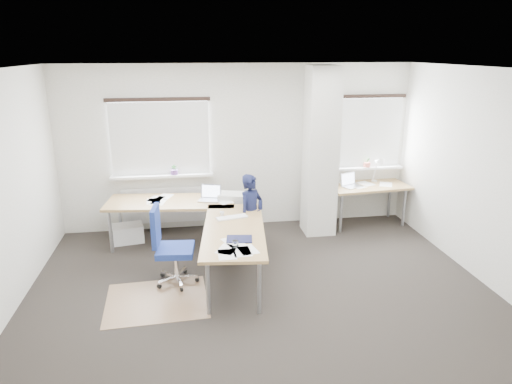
{
  "coord_description": "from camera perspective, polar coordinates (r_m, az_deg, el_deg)",
  "views": [
    {
      "loc": [
        -0.86,
        -5.15,
        3.01
      ],
      "look_at": [
        0.06,
        0.9,
        1.09
      ],
      "focal_mm": 32.0,
      "sensor_mm": 36.0,
      "label": 1
    }
  ],
  "objects": [
    {
      "name": "desk_side",
      "position": [
        8.27,
        13.77,
        0.55
      ],
      "size": [
        1.46,
        0.83,
        1.22
      ],
      "rotation": [
        0.0,
        0.0,
        0.09
      ],
      "color": "olive",
      "rests_on": "ground"
    },
    {
      "name": "desk_main",
      "position": [
        6.71,
        -6.59,
        -2.93
      ],
      "size": [
        2.41,
        2.85,
        0.96
      ],
      "rotation": [
        0.0,
        0.0,
        -0.11
      ],
      "color": "olive",
      "rests_on": "ground"
    },
    {
      "name": "white_crate",
      "position": [
        7.75,
        -15.69,
        -4.99
      ],
      "size": [
        0.53,
        0.42,
        0.29
      ],
      "primitive_type": "cube",
      "rotation": [
        0.0,
        0.0,
        0.18
      ],
      "color": "white",
      "rests_on": "ground"
    },
    {
      "name": "room_shell",
      "position": [
        5.84,
        1.82,
        4.91
      ],
      "size": [
        6.04,
        5.04,
        2.82
      ],
      "color": "beige",
      "rests_on": "ground"
    },
    {
      "name": "floor_mat",
      "position": [
        6.0,
        -12.29,
        -13.11
      ],
      "size": [
        1.3,
        1.11,
        0.01
      ],
      "primitive_type": "cube",
      "rotation": [
        0.0,
        0.0,
        0.05
      ],
      "color": "#8F6D4E",
      "rests_on": "ground"
    },
    {
      "name": "ground",
      "position": [
        6.02,
        0.72,
        -12.56
      ],
      "size": [
        6.0,
        6.0,
        0.0
      ],
      "primitive_type": "plane",
      "color": "black",
      "rests_on": "ground"
    },
    {
      "name": "task_chair",
      "position": [
        6.24,
        -10.33,
        -8.62
      ],
      "size": [
        0.59,
        0.58,
        1.08
      ],
      "rotation": [
        0.0,
        0.0,
        -0.1
      ],
      "color": "navy",
      "rests_on": "ground"
    },
    {
      "name": "person",
      "position": [
        6.84,
        -0.59,
        -2.94
      ],
      "size": [
        0.55,
        0.53,
        1.26
      ],
      "primitive_type": "imported",
      "rotation": [
        0.0,
        0.0,
        0.7
      ],
      "color": "black",
      "rests_on": "ground"
    }
  ]
}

